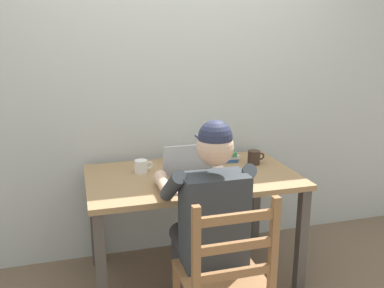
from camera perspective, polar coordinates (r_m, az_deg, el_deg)
The scene contains 13 objects.
ground_plane at distance 3.06m, azimuth -0.01°, elevation -17.61°, with size 8.00×8.00×0.00m, color brown.
back_wall at distance 3.06m, azimuth -2.52°, elevation 8.46°, with size 6.00×0.04×2.60m.
desk at distance 2.76m, azimuth -0.01°, elevation -6.09°, with size 1.36×0.81×0.75m.
seated_person at distance 2.32m, azimuth 2.19°, elevation -9.74°, with size 0.50×0.60×1.23m.
wooden_chair at distance 2.19m, azimuth 4.51°, elevation -18.03°, with size 0.42×0.42×0.93m.
laptop at distance 2.55m, azimuth 0.07°, elevation -4.26°, with size 0.33×0.29×0.23m.
computer_mouse at distance 2.60m, azimuth 6.66°, elevation -4.91°, with size 0.06×0.10×0.03m, color black.
coffee_mug_white at distance 2.77m, azimuth -6.95°, elevation -3.06°, with size 0.12×0.09×0.09m.
coffee_mug_dark at distance 2.96m, azimuth 8.52°, elevation -1.83°, with size 0.12×0.09×0.10m.
coffee_mug_spare at distance 2.96m, azimuth -2.91°, elevation -1.68°, with size 0.11×0.07×0.09m.
book_stack_main at distance 3.00m, azimuth 4.46°, elevation -1.71°, with size 0.20×0.14×0.07m.
paper_pile_near_laptop at distance 2.91m, azimuth 0.81°, elevation -2.83°, with size 0.22×0.16×0.01m, color white.
paper_pile_back_corner at distance 2.90m, azimuth 1.52°, elevation -2.84°, with size 0.23×0.16×0.02m, color white.
Camera 1 is at (-0.70, -2.48, 1.65)m, focal length 38.87 mm.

